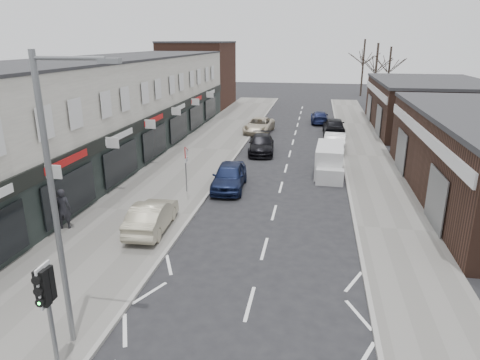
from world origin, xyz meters
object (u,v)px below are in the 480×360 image
at_px(parked_car_left_a, 229,176).
at_px(parked_car_right_c, 320,117).
at_px(parked_car_right_b, 334,126).
at_px(white_van, 329,161).
at_px(pedestrian, 63,209).
at_px(parked_car_left_b, 261,144).
at_px(warning_sign, 186,156).
at_px(parked_car_left_c, 259,126).
at_px(street_lamp, 58,193).
at_px(sedan_on_pavement, 152,216).
at_px(parked_car_right_a, 335,141).
at_px(traffic_light, 46,295).

xyz_separation_m(parked_car_left_a, parked_car_right_c, (5.18, 22.20, -0.13)).
relative_size(parked_car_right_b, parked_car_right_c, 1.10).
bearing_deg(white_van, pedestrian, -134.77).
height_order(pedestrian, parked_car_right_b, pedestrian).
height_order(white_van, parked_car_left_b, white_van).
bearing_deg(parked_car_left_a, warning_sign, -153.92).
xyz_separation_m(pedestrian, parked_car_left_c, (5.80, 23.14, -0.37)).
distance_m(street_lamp, parked_car_right_b, 31.78).
bearing_deg(pedestrian, parked_car_left_a, -150.52).
relative_size(parked_car_left_b, parked_car_right_c, 1.07).
height_order(sedan_on_pavement, parked_car_right_a, parked_car_right_a).
bearing_deg(warning_sign, sedan_on_pavement, -90.50).
bearing_deg(pedestrian, sedan_on_pavement, 168.84).
bearing_deg(warning_sign, parked_car_left_c, 84.20).
relative_size(warning_sign, parked_car_right_a, 0.59).
bearing_deg(sedan_on_pavement, parked_car_left_c, -97.92).
xyz_separation_m(street_lamp, warning_sign, (-0.63, 12.80, -2.42)).
bearing_deg(parked_car_right_c, parked_car_left_c, 45.55).
bearing_deg(parked_car_right_a, traffic_light, 77.29).
distance_m(parked_car_right_a, parked_car_right_b, 6.13).
height_order(parked_car_left_b, parked_car_right_b, parked_car_right_b).
xyz_separation_m(warning_sign, parked_car_right_a, (8.57, 11.58, -1.45)).
bearing_deg(parked_car_right_a, parked_car_right_b, -86.57).
height_order(parked_car_right_b, parked_car_right_c, parked_car_right_b).
relative_size(street_lamp, sedan_on_pavement, 1.97).
bearing_deg(street_lamp, parked_car_right_c, 79.49).
height_order(pedestrian, parked_car_left_a, pedestrian).
bearing_deg(parked_car_right_a, pedestrian, 58.34).
bearing_deg(parked_car_right_b, street_lamp, 74.33).
xyz_separation_m(pedestrian, parked_car_left_b, (7.00, 15.70, -0.39)).
distance_m(sedan_on_pavement, pedestrian, 4.04).
bearing_deg(pedestrian, parked_car_left_b, -133.17).
height_order(white_van, parked_car_left_a, white_van).
bearing_deg(white_van, parked_car_left_c, 119.97).
height_order(street_lamp, white_van, street_lamp).
xyz_separation_m(street_lamp, white_van, (7.36, 18.00, -3.74)).
height_order(warning_sign, white_van, warning_sign).
bearing_deg(traffic_light, parked_car_right_a, 73.03).
relative_size(parked_car_left_a, parked_car_left_c, 0.89).
relative_size(white_van, parked_car_left_b, 1.04).
xyz_separation_m(parked_car_left_b, parked_car_left_c, (-1.20, 7.44, 0.02)).
bearing_deg(white_van, parked_car_left_a, -143.00).
relative_size(traffic_light, warning_sign, 1.15).
bearing_deg(parked_car_left_a, parked_car_right_a, 54.75).
height_order(sedan_on_pavement, parked_car_right_b, parked_car_right_b).
height_order(white_van, parked_car_right_a, white_van).
distance_m(traffic_light, parked_car_right_b, 32.74).
bearing_deg(parked_car_right_b, traffic_light, 75.08).
bearing_deg(pedestrian, warning_sign, -143.89).
xyz_separation_m(traffic_light, pedestrian, (-4.80, 8.19, -1.34)).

